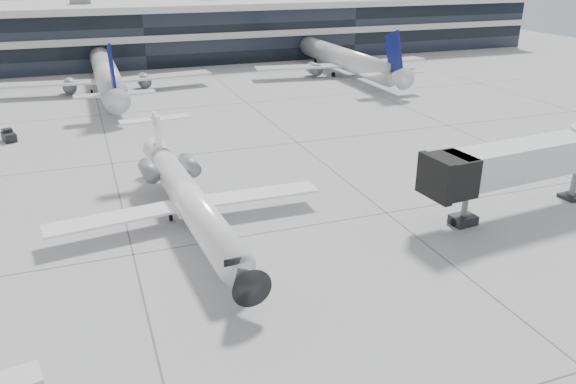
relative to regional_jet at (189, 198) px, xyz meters
name	(u,v)px	position (x,y,z in m)	size (l,w,h in m)	color
ground	(269,232)	(5.24, -3.69, -2.09)	(220.00, 220.00, 0.00)	#969699
terminal	(138,35)	(5.24, 78.31, 2.91)	(170.00, 22.00, 10.00)	black
bg_jet_center	(108,91)	(-2.76, 51.31, -2.09)	(32.00, 40.00, 9.60)	silver
bg_jet_right	(341,74)	(37.24, 51.31, -2.09)	(32.00, 40.00, 9.60)	silver
regional_jet	(189,198)	(0.00, 0.00, 0.00)	(21.27, 26.56, 6.13)	white
jet_bridge	(536,158)	(26.51, -6.97, 2.29)	(18.73, 5.13, 6.01)	#B0B3B5
traffic_cone	(173,178)	(0.20, 9.40, -1.80)	(0.47, 0.47, 0.63)	#FF5E0D
far_tug	(9,136)	(-15.02, 28.25, -1.51)	(1.81, 2.34, 1.31)	black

